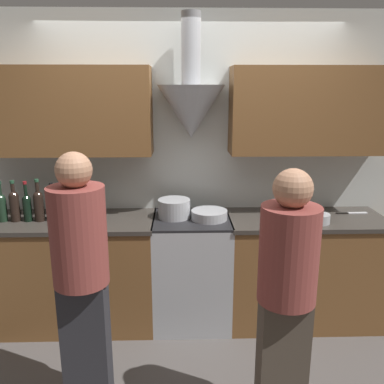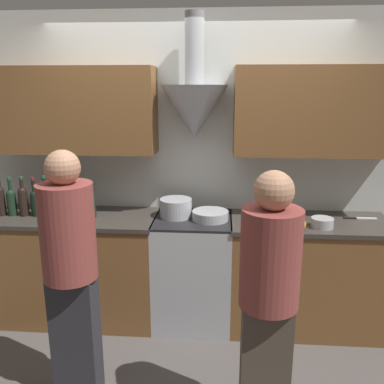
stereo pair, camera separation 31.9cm
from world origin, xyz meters
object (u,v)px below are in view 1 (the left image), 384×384
Objects in this scene: wine_bottle_5 at (53,205)px; person_foreground_right at (286,292)px; wine_bottle_8 at (87,206)px; person_foreground_left at (81,273)px; wine_bottle_7 at (76,206)px; stock_pot at (174,208)px; wine_bottle_2 at (14,204)px; wine_bottle_4 at (39,204)px; orange_fruit at (299,221)px; wine_bottle_1 at (2,206)px; wine_bottle_3 at (27,206)px; saucepan at (319,218)px; mixing_bowl at (209,215)px; wine_bottle_6 at (64,204)px; stove_range at (192,270)px.

person_foreground_right reaches higher than wine_bottle_5.
person_foreground_left reaches higher than wine_bottle_8.
stock_pot is at bearing 4.58° from wine_bottle_7.
wine_bottle_4 is (0.19, 0.00, 0.00)m from wine_bottle_2.
person_foreground_right is (-0.33, -0.93, -0.10)m from orange_fruit.
wine_bottle_1 and wine_bottle_3 have the same top height.
saucepan is at bearing -3.29° from wine_bottle_7.
wine_bottle_4 is 0.22× the size of person_foreground_right.
wine_bottle_2 is 1.14× the size of mixing_bowl.
wine_bottle_1 is at bearing 179.55° from wine_bottle_2.
person_foreground_right is at bearing -117.07° from saucepan.
wine_bottle_4 is 0.21m from wine_bottle_6.
wine_bottle_6 is at bearing -175.80° from stock_pot.
orange_fruit is at bearing -5.36° from wine_bottle_4.
wine_bottle_4 is 2.04× the size of saucepan.
wine_bottle_8 is at bearing 0.15° from wine_bottle_2.
wine_bottle_2 is 0.20× the size of person_foreground_left.
saucepan is at bearing -8.60° from stock_pot.
wine_bottle_3 is (-1.32, -0.03, 0.59)m from stove_range.
wine_bottle_8 is (0.39, 0.00, -0.01)m from wine_bottle_4.
wine_bottle_1 is 1.04× the size of wine_bottle_7.
person_foreground_left reaches higher than wine_bottle_7.
wine_bottle_4 is at bearing 0.36° from wine_bottle_2.
wine_bottle_2 is 2.23m from person_foreground_right.
wine_bottle_7 is at bearing -0.46° from wine_bottle_2.
wine_bottle_2 reaches higher than wine_bottle_3.
person_foreground_left is at bearing -47.49° from wine_bottle_1.
wine_bottle_4 is at bearing 1.19° from wine_bottle_3.
wine_bottle_1 is 1.23× the size of stock_pot.
wine_bottle_5 reaches higher than mixing_bowl.
wine_bottle_6 is at bearing 174.25° from orange_fruit.
wine_bottle_4 is 1.30× the size of stock_pot.
orange_fruit is at bearing -5.75° from wine_bottle_6.
wine_bottle_6 is 1.14× the size of mixing_bowl.
wine_bottle_6 is 1.27× the size of stock_pot.
saucepan is at bearing -2.72° from wine_bottle_2.
stove_range is 1.03m from wine_bottle_8.
wine_bottle_6 reaches higher than wine_bottle_8.
wine_bottle_4 is at bearing -176.95° from stock_pot.
wine_bottle_6 is (0.09, -0.00, 0.01)m from wine_bottle_5.
wine_bottle_2 is 0.10m from wine_bottle_3.
person_foreground_left is (-0.83, -0.92, -0.07)m from mixing_bowl.
wine_bottle_7 is at bearing -176.47° from wine_bottle_8.
wine_bottle_5 is at bearing -0.63° from wine_bottle_3.
wine_bottle_4 is 1.09× the size of wine_bottle_5.
person_foreground_right is at bearing -72.49° from mixing_bowl.
stove_range is at bearing -10.44° from stock_pot.
wine_bottle_4 is at bearing 179.02° from wine_bottle_7.
wine_bottle_5 is 1.04× the size of wine_bottle_8.
stove_range is 0.57× the size of person_foreground_left.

